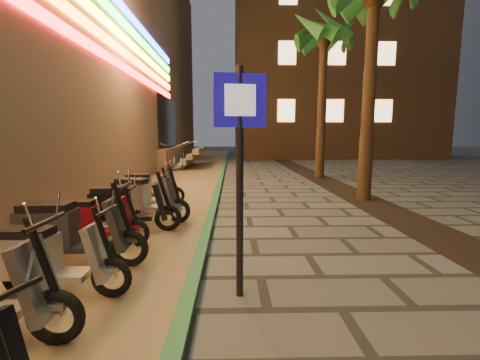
{
  "coord_description": "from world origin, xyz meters",
  "views": [
    {
      "loc": [
        -0.38,
        -2.48,
        1.91
      ],
      "look_at": [
        -0.26,
        2.73,
        1.2
      ],
      "focal_mm": 24.0,
      "sensor_mm": 36.0,
      "label": 1
    }
  ],
  "objects_px": {
    "pedestrian_sign": "(240,152)",
    "scooter_10": "(139,193)",
    "scooter_8": "(125,207)",
    "scooter_7": "(91,221)",
    "scooter_6": "(68,232)",
    "scooter_11": "(147,188)",
    "scooter_5": "(48,259)",
    "scooter_9": "(143,197)"
  },
  "relations": [
    {
      "from": "pedestrian_sign",
      "to": "scooter_10",
      "type": "distance_m",
      "value": 5.14
    },
    {
      "from": "scooter_8",
      "to": "scooter_7",
      "type": "bearing_deg",
      "value": -120.62
    },
    {
      "from": "scooter_6",
      "to": "scooter_11",
      "type": "relative_size",
      "value": 1.1
    },
    {
      "from": "scooter_5",
      "to": "scooter_11",
      "type": "xyz_separation_m",
      "value": [
        -0.19,
        5.21,
        0.02
      ]
    },
    {
      "from": "scooter_5",
      "to": "scooter_9",
      "type": "xyz_separation_m",
      "value": [
        0.16,
        3.51,
        0.06
      ]
    },
    {
      "from": "scooter_9",
      "to": "pedestrian_sign",
      "type": "bearing_deg",
      "value": -46.28
    },
    {
      "from": "scooter_9",
      "to": "scooter_7",
      "type": "bearing_deg",
      "value": -89.77
    },
    {
      "from": "scooter_9",
      "to": "scooter_11",
      "type": "xyz_separation_m",
      "value": [
        -0.35,
        1.7,
        -0.05
      ]
    },
    {
      "from": "pedestrian_sign",
      "to": "scooter_8",
      "type": "distance_m",
      "value": 3.59
    },
    {
      "from": "scooter_5",
      "to": "scooter_7",
      "type": "xyz_separation_m",
      "value": [
        -0.24,
        1.73,
        -0.01
      ]
    },
    {
      "from": "scooter_9",
      "to": "scooter_11",
      "type": "distance_m",
      "value": 1.74
    },
    {
      "from": "pedestrian_sign",
      "to": "scooter_6",
      "type": "height_order",
      "value": "pedestrian_sign"
    },
    {
      "from": "scooter_6",
      "to": "scooter_10",
      "type": "bearing_deg",
      "value": 86.95
    },
    {
      "from": "scooter_6",
      "to": "scooter_11",
      "type": "height_order",
      "value": "scooter_6"
    },
    {
      "from": "scooter_10",
      "to": "scooter_5",
      "type": "bearing_deg",
      "value": -87.29
    },
    {
      "from": "scooter_5",
      "to": "scooter_8",
      "type": "distance_m",
      "value": 2.55
    },
    {
      "from": "pedestrian_sign",
      "to": "scooter_7",
      "type": "xyz_separation_m",
      "value": [
        -2.5,
        1.74,
        -1.26
      ]
    },
    {
      "from": "scooter_10",
      "to": "scooter_6",
      "type": "bearing_deg",
      "value": -89.8
    },
    {
      "from": "scooter_7",
      "to": "scooter_10",
      "type": "height_order",
      "value": "scooter_10"
    },
    {
      "from": "pedestrian_sign",
      "to": "scooter_5",
      "type": "distance_m",
      "value": 2.59
    },
    {
      "from": "scooter_10",
      "to": "scooter_11",
      "type": "xyz_separation_m",
      "value": [
        -0.02,
        0.87,
        -0.0
      ]
    },
    {
      "from": "scooter_5",
      "to": "scooter_7",
      "type": "relative_size",
      "value": 1.01
    },
    {
      "from": "scooter_8",
      "to": "scooter_11",
      "type": "bearing_deg",
      "value": 84.89
    },
    {
      "from": "scooter_9",
      "to": "scooter_10",
      "type": "relative_size",
      "value": 1.1
    },
    {
      "from": "scooter_7",
      "to": "scooter_9",
      "type": "height_order",
      "value": "scooter_9"
    },
    {
      "from": "scooter_8",
      "to": "scooter_11",
      "type": "relative_size",
      "value": 1.07
    },
    {
      "from": "scooter_7",
      "to": "pedestrian_sign",
      "type": "bearing_deg",
      "value": -38.96
    },
    {
      "from": "scooter_6",
      "to": "scooter_7",
      "type": "height_order",
      "value": "scooter_6"
    },
    {
      "from": "pedestrian_sign",
      "to": "scooter_9",
      "type": "xyz_separation_m",
      "value": [
        -2.11,
        3.52,
        -1.19
      ]
    },
    {
      "from": "scooter_9",
      "to": "scooter_11",
      "type": "relative_size",
      "value": 1.09
    },
    {
      "from": "scooter_6",
      "to": "scooter_11",
      "type": "xyz_separation_m",
      "value": [
        -0.0,
        4.35,
        -0.05
      ]
    },
    {
      "from": "scooter_5",
      "to": "scooter_9",
      "type": "height_order",
      "value": "scooter_9"
    },
    {
      "from": "scooter_5",
      "to": "scooter_11",
      "type": "height_order",
      "value": "scooter_11"
    },
    {
      "from": "scooter_5",
      "to": "scooter_7",
      "type": "height_order",
      "value": "scooter_5"
    },
    {
      "from": "scooter_6",
      "to": "scooter_11",
      "type": "bearing_deg",
      "value": 87.27
    },
    {
      "from": "scooter_8",
      "to": "scooter_10",
      "type": "distance_m",
      "value": 1.8
    },
    {
      "from": "scooter_9",
      "to": "scooter_10",
      "type": "distance_m",
      "value": 0.89
    },
    {
      "from": "scooter_7",
      "to": "scooter_10",
      "type": "relative_size",
      "value": 0.95
    },
    {
      "from": "scooter_6",
      "to": "scooter_7",
      "type": "bearing_deg",
      "value": 90.56
    },
    {
      "from": "scooter_11",
      "to": "scooter_10",
      "type": "bearing_deg",
      "value": -95.28
    },
    {
      "from": "scooter_11",
      "to": "scooter_8",
      "type": "bearing_deg",
      "value": -91.16
    },
    {
      "from": "scooter_9",
      "to": "scooter_10",
      "type": "xyz_separation_m",
      "value": [
        -0.33,
        0.83,
        -0.04
      ]
    }
  ]
}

